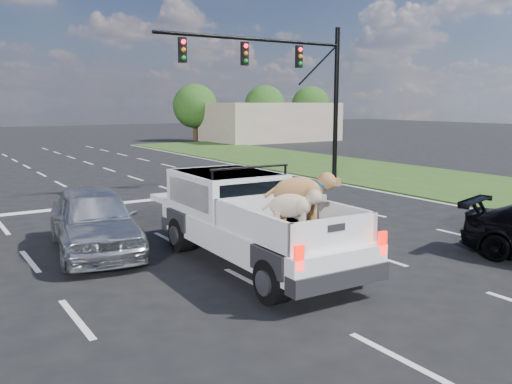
% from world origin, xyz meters
% --- Properties ---
extents(ground, '(160.00, 160.00, 0.00)m').
position_xyz_m(ground, '(0.00, 0.00, 0.00)').
color(ground, black).
rests_on(ground, ground).
extents(road_markings, '(17.75, 60.00, 0.01)m').
position_xyz_m(road_markings, '(0.00, 6.56, 0.01)').
color(road_markings, silver).
rests_on(road_markings, ground).
extents(grass_shoulder_right, '(8.00, 60.00, 0.06)m').
position_xyz_m(grass_shoulder_right, '(13.00, 6.00, 0.03)').
color(grass_shoulder_right, '#1F4415').
rests_on(grass_shoulder_right, ground).
extents(traffic_signal, '(9.11, 0.31, 7.00)m').
position_xyz_m(traffic_signal, '(7.20, 10.50, 4.73)').
color(traffic_signal, black).
rests_on(traffic_signal, ground).
extents(building_right, '(12.00, 7.00, 3.60)m').
position_xyz_m(building_right, '(22.00, 34.00, 1.80)').
color(building_right, tan).
rests_on(building_right, ground).
extents(tree_far_d, '(4.20, 4.20, 5.40)m').
position_xyz_m(tree_far_d, '(16.00, 38.00, 3.29)').
color(tree_far_d, '#332114').
rests_on(tree_far_d, ground).
extents(tree_far_e, '(4.20, 4.20, 5.40)m').
position_xyz_m(tree_far_e, '(24.00, 38.00, 3.29)').
color(tree_far_e, '#332114').
rests_on(tree_far_e, ground).
extents(tree_far_f, '(4.20, 4.20, 5.40)m').
position_xyz_m(tree_far_f, '(30.00, 38.00, 3.29)').
color(tree_far_f, '#332114').
rests_on(tree_far_f, ground).
extents(pickup_truck, '(2.38, 6.00, 2.23)m').
position_xyz_m(pickup_truck, '(-1.03, 1.08, 1.05)').
color(pickup_truck, black).
rests_on(pickup_truck, ground).
extents(silver_sedan, '(2.57, 4.91, 1.59)m').
position_xyz_m(silver_sedan, '(-3.73, 4.01, 0.80)').
color(silver_sedan, '#B5B8BD').
rests_on(silver_sedan, ground).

